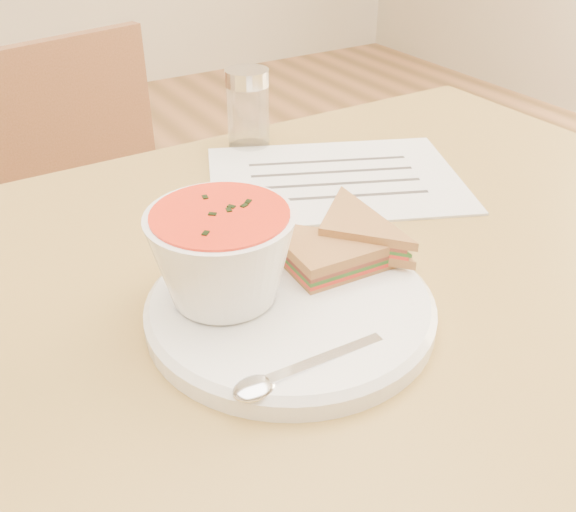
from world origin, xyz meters
TOP-DOWN VIEW (x-y plane):
  - dining_table at (0.00, 0.00)m, footprint 1.00×0.70m
  - chair_far at (-0.05, 0.58)m, footprint 0.45×0.45m
  - plate at (-0.10, -0.07)m, footprint 0.30×0.30m
  - soup_bowl at (-0.15, -0.04)m, footprint 0.16×0.16m
  - sandwich_half_a at (-0.08, -0.08)m, footprint 0.11×0.11m
  - sandwich_half_b at (-0.04, -0.04)m, footprint 0.13×0.13m
  - spoon at (-0.13, -0.16)m, footprint 0.17×0.04m
  - paper_menu at (0.10, 0.14)m, footprint 0.38×0.34m
  - condiment_shaker at (0.06, 0.29)m, footprint 0.06×0.06m

SIDE VIEW (x-z plane):
  - dining_table at x=0.00m, z-range 0.00..0.75m
  - chair_far at x=-0.05m, z-range 0.00..0.83m
  - paper_menu at x=0.10m, z-range 0.75..0.75m
  - plate at x=-0.10m, z-range 0.75..0.77m
  - spoon at x=-0.13m, z-range 0.77..0.78m
  - sandwich_half_a at x=-0.08m, z-range 0.77..0.80m
  - sandwich_half_b at x=-0.04m, z-range 0.78..0.81m
  - condiment_shaker at x=0.06m, z-range 0.75..0.86m
  - soup_bowl at x=-0.15m, z-range 0.77..0.85m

